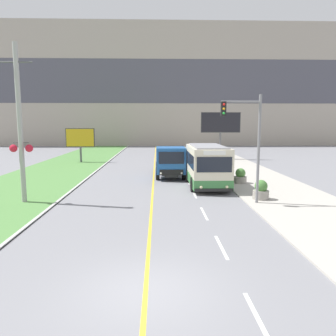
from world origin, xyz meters
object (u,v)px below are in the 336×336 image
object	(u,v)px
car_distant	(184,154)
traffic_light_mast	(248,136)
city_bus	(207,166)
utility_pole_near	(20,128)
planter_round_near	(261,191)
dump_truck	(170,162)
billboard_large	(221,124)
planter_round_second	(240,176)
billboard_small	(80,139)

from	to	relation	value
car_distant	traffic_light_mast	xyz separation A→B (m)	(1.77, -22.72, 3.26)
city_bus	car_distant	size ratio (longest dim) A/B	1.42
city_bus	utility_pole_near	xyz separation A→B (m)	(-11.50, -4.37, 2.81)
car_distant	utility_pole_near	bearing A→B (deg)	-117.16
city_bus	planter_round_near	distance (m)	5.15
traffic_light_mast	car_distant	bearing A→B (deg)	94.45
dump_truck	billboard_large	distance (m)	15.81
billboard_large	planter_round_near	world-z (taller)	billboard_large
car_distant	traffic_light_mast	distance (m)	23.02
city_bus	billboard_large	size ratio (longest dim) A/B	1.03
billboard_large	planter_round_second	world-z (taller)	billboard_large
car_distant	traffic_light_mast	size ratio (longest dim) A/B	0.69
billboard_large	billboard_small	size ratio (longest dim) A/B	1.49
city_bus	car_distant	bearing A→B (deg)	90.91
dump_truck	planter_round_second	xyz separation A→B (m)	(5.25, -3.16, -0.76)
car_distant	utility_pole_near	world-z (taller)	utility_pole_near
billboard_large	planter_round_second	xyz separation A→B (m)	(-1.66, -17.03, -3.91)
billboard_large	billboard_small	xyz separation A→B (m)	(-17.14, -2.50, -1.71)
utility_pole_near	planter_round_second	distance (m)	15.66
dump_truck	traffic_light_mast	size ratio (longest dim) A/B	1.07
billboard_small	planter_round_near	distance (m)	25.21
billboard_large	billboard_small	bearing A→B (deg)	-171.69
traffic_light_mast	billboard_large	xyz separation A→B (m)	(2.89, 23.24, 0.54)
billboard_small	utility_pole_near	bearing A→B (deg)	-86.39
traffic_light_mast	planter_round_second	xyz separation A→B (m)	(1.23, 6.21, -3.37)
dump_truck	car_distant	distance (m)	13.55
dump_truck	billboard_small	xyz separation A→B (m)	(-10.23, 11.37, 1.45)
car_distant	traffic_light_mast	world-z (taller)	traffic_light_mast
city_bus	traffic_light_mast	world-z (taller)	traffic_light_mast
dump_truck	billboard_small	distance (m)	15.36
billboard_large	planter_round_near	xyz separation A→B (m)	(-1.76, -22.36, -3.90)
planter_round_second	planter_round_near	bearing A→B (deg)	-91.06
city_bus	utility_pole_near	size ratio (longest dim) A/B	0.67
city_bus	billboard_small	distance (m)	20.14
car_distant	billboard_large	world-z (taller)	billboard_large
utility_pole_near	billboard_small	distance (m)	20.00
traffic_light_mast	billboard_small	world-z (taller)	traffic_light_mast
traffic_light_mast	planter_round_second	distance (m)	7.17
billboard_small	planter_round_second	distance (m)	21.34
planter_round_second	city_bus	bearing A→B (deg)	-159.73
car_distant	utility_pole_near	size ratio (longest dim) A/B	0.47
car_distant	traffic_light_mast	bearing A→B (deg)	-85.55
traffic_light_mast	utility_pole_near	bearing A→B (deg)	176.32
billboard_small	city_bus	bearing A→B (deg)	-50.60
utility_pole_near	billboard_large	size ratio (longest dim) A/B	1.53
car_distant	planter_round_second	distance (m)	16.78
city_bus	traffic_light_mast	size ratio (longest dim) A/B	0.98
dump_truck	planter_round_second	distance (m)	6.18
utility_pole_near	billboard_large	world-z (taller)	utility_pole_near
planter_round_second	traffic_light_mast	bearing A→B (deg)	-101.19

